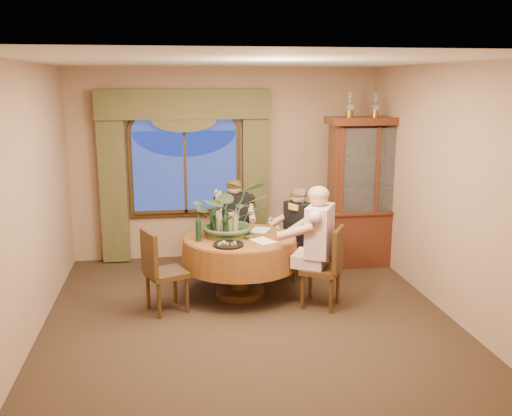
{
  "coord_description": "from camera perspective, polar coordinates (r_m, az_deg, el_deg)",
  "views": [
    {
      "loc": [
        -0.83,
        -5.85,
        2.61
      ],
      "look_at": [
        0.19,
        0.8,
        1.1
      ],
      "focal_mm": 40.0,
      "sensor_mm": 36.0,
      "label": 1
    }
  ],
  "objects": [
    {
      "name": "oil_lamp_right",
      "position": [
        8.25,
        14.27,
        10.03
      ],
      "size": [
        0.11,
        0.11,
        0.34
      ],
      "primitive_type": null,
      "color": "#A5722D",
      "rests_on": "china_cabinet"
    },
    {
      "name": "drapery_left",
      "position": [
        8.39,
        -14.11,
        2.46
      ],
      "size": [
        0.38,
        0.14,
        2.32
      ],
      "primitive_type": "cube",
      "color": "#444125",
      "rests_on": "floor"
    },
    {
      "name": "ceiling",
      "position": [
        5.91,
        -0.7,
        14.5
      ],
      "size": [
        5.0,
        5.0,
        0.0
      ],
      "primitive_type": "plane",
      "rotation": [
        3.14,
        0.0,
        0.0
      ],
      "color": "white",
      "rests_on": "wall_back"
    },
    {
      "name": "cheese_platter",
      "position": [
        6.57,
        -2.77,
        -3.7
      ],
      "size": [
        0.35,
        0.35,
        0.02
      ],
      "primitive_type": "cylinder",
      "color": "black",
      "rests_on": "dining_table"
    },
    {
      "name": "oil_lamp_center",
      "position": [
        8.11,
        11.85,
        10.11
      ],
      "size": [
        0.11,
        0.11,
        0.34
      ],
      "primitive_type": null,
      "color": "#A5722D",
      "rests_on": "china_cabinet"
    },
    {
      "name": "wine_glass_person_back",
      "position": [
        7.39,
        -1.92,
        -1.2
      ],
      "size": [
        0.07,
        0.07,
        0.18
      ],
      "primitive_type": null,
      "color": "silver",
      "rests_on": "dining_table"
    },
    {
      "name": "chair_back",
      "position": [
        7.97,
        -1.55,
        -2.85
      ],
      "size": [
        0.47,
        0.47,
        0.96
      ],
      "primitive_type": "cube",
      "rotation": [
        0.0,
        0.0,
        -3.28
      ],
      "color": "black",
      "rests_on": "floor"
    },
    {
      "name": "wine_bottle_1",
      "position": [
        7.06,
        -4.31,
        -1.27
      ],
      "size": [
        0.07,
        0.07,
        0.33
      ],
      "primitive_type": "cylinder",
      "color": "black",
      "rests_on": "dining_table"
    },
    {
      "name": "olive_bowl",
      "position": [
        6.88,
        -0.85,
        -2.82
      ],
      "size": [
        0.16,
        0.16,
        0.05
      ],
      "primitive_type": "imported",
      "color": "#495628",
      "rests_on": "dining_table"
    },
    {
      "name": "window",
      "position": [
        8.38,
        -7.09,
        3.57
      ],
      "size": [
        1.62,
        0.1,
        1.32
      ],
      "primitive_type": null,
      "color": "navy",
      "rests_on": "wall_back"
    },
    {
      "name": "wine_bottle_2",
      "position": [
        6.81,
        -3.06,
        -1.78
      ],
      "size": [
        0.07,
        0.07,
        0.33
      ],
      "primitive_type": "cylinder",
      "color": "black",
      "rests_on": "dining_table"
    },
    {
      "name": "stoneware_vase",
      "position": [
        6.99,
        -2.33,
        -1.58
      ],
      "size": [
        0.15,
        0.15,
        0.28
      ],
      "primitive_type": null,
      "color": "#998861",
      "rests_on": "dining_table"
    },
    {
      "name": "wall_back",
      "position": [
        8.48,
        -3.06,
        4.44
      ],
      "size": [
        4.5,
        0.0,
        4.5
      ],
      "primitive_type": "plane",
      "rotation": [
        1.57,
        0.0,
        0.0
      ],
      "color": "#9A7459",
      "rests_on": "ground"
    },
    {
      "name": "swag_valance",
      "position": [
        8.21,
        -7.26,
        10.26
      ],
      "size": [
        2.45,
        0.16,
        0.42
      ],
      "primitive_type": null,
      "color": "#444125",
      "rests_on": "wall_back"
    },
    {
      "name": "wine_glass_person_scarf",
      "position": [
        7.21,
        1.48,
        -1.56
      ],
      "size": [
        0.07,
        0.07,
        0.18
      ],
      "primitive_type": null,
      "color": "silver",
      "rests_on": "dining_table"
    },
    {
      "name": "centerpiece_plant",
      "position": [
        6.9,
        -2.59,
        2.17
      ],
      "size": [
        0.94,
        1.04,
        0.81
      ],
      "primitive_type": "imported",
      "color": "#425B37",
      "rests_on": "dining_table"
    },
    {
      "name": "tasting_paper_1",
      "position": [
        7.23,
        0.41,
        -2.21
      ],
      "size": [
        0.32,
        0.36,
        0.0
      ],
      "primitive_type": "cube",
      "rotation": [
        0.0,
        0.0,
        -0.45
      ],
      "color": "white",
      "rests_on": "dining_table"
    },
    {
      "name": "tasting_paper_0",
      "position": [
        6.75,
        0.71,
        -3.3
      ],
      "size": [
        0.32,
        0.36,
        0.0
      ],
      "primitive_type": "cube",
      "rotation": [
        0.0,
        0.0,
        0.45
      ],
      "color": "white",
      "rests_on": "dining_table"
    },
    {
      "name": "wine_bottle_0",
      "position": [
        6.9,
        -3.66,
        -1.58
      ],
      "size": [
        0.07,
        0.07,
        0.33
      ],
      "primitive_type": "cylinder",
      "color": "tan",
      "rests_on": "dining_table"
    },
    {
      "name": "drapery_right",
      "position": [
        8.45,
        -0.05,
        2.91
      ],
      "size": [
        0.38,
        0.14,
        2.32
      ],
      "primitive_type": "cube",
      "color": "#444125",
      "rests_on": "floor"
    },
    {
      "name": "chair_right",
      "position": [
        6.72,
        6.51,
        -5.91
      ],
      "size": [
        0.57,
        0.57,
        0.96
      ],
      "primitive_type": "cube",
      "rotation": [
        0.0,
        0.0,
        1.05
      ],
      "color": "black",
      "rests_on": "floor"
    },
    {
      "name": "floor",
      "position": [
        6.46,
        -0.64,
        -11.19
      ],
      "size": [
        5.0,
        5.0,
        0.0
      ],
      "primitive_type": "plane",
      "color": "black",
      "rests_on": "ground"
    },
    {
      "name": "dining_table",
      "position": [
        7.06,
        -1.61,
        -5.81
      ],
      "size": [
        1.75,
        1.75,
        0.75
      ],
      "primitive_type": "cylinder",
      "rotation": [
        0.0,
        0.0,
        -0.23
      ],
      "color": "maroon",
      "rests_on": "floor"
    },
    {
      "name": "arched_transom",
      "position": [
        8.3,
        -7.24,
        8.9
      ],
      "size": [
        1.6,
        0.06,
        0.44
      ],
      "primitive_type": null,
      "color": "navy",
      "rests_on": "wall_back"
    },
    {
      "name": "china_cabinet",
      "position": [
        8.25,
        11.47,
        1.57
      ],
      "size": [
        1.31,
        0.52,
        2.12
      ],
      "primitive_type": "cube",
      "color": "#3D170D",
      "rests_on": "floor"
    },
    {
      "name": "person_scarf",
      "position": [
        7.57,
        4.33,
        -2.59
      ],
      "size": [
        0.57,
        0.59,
        1.25
      ],
      "primitive_type": null,
      "rotation": [
        0.0,
        0.0,
        -4.21
      ],
      "color": "black",
      "rests_on": "floor"
    },
    {
      "name": "oil_lamp_left",
      "position": [
        7.99,
        9.35,
        10.18
      ],
      "size": [
        0.11,
        0.11,
        0.34
      ],
      "primitive_type": null,
      "color": "#A5722D",
      "rests_on": "china_cabinet"
    },
    {
      "name": "wine_bottle_3",
      "position": [
        6.75,
        -5.78,
        -1.96
      ],
      "size": [
        0.07,
        0.07,
        0.33
      ],
      "primitive_type": "cylinder",
      "color": "black",
      "rests_on": "dining_table"
    },
    {
      "name": "wall_right",
      "position": [
        6.72,
        18.7,
        1.61
      ],
      "size": [
        0.0,
        5.0,
        5.0
      ],
      "primitive_type": "plane",
      "rotation": [
        1.57,
        0.0,
        -1.57
      ],
      "color": "#9A7459",
      "rests_on": "ground"
    },
    {
      "name": "person_pink",
      "position": [
        6.68,
        6.34,
        -3.86
      ],
      "size": [
        0.66,
        0.68,
        1.44
      ],
      "primitive_type": null,
      "rotation": [
        0.0,
        0.0,
        1.08
      ],
      "color": "beige",
      "rests_on": "floor"
    },
    {
      "name": "person_back",
      "position": [
        7.95,
        -2.17,
        -1.66
      ],
      "size": [
        0.48,
        0.45,
        1.29
      ],
      "primitive_type": null,
      "rotation": [
        0.0,
        0.0,
        -3.19
      ],
      "color": "black",
      "rests_on": "floor"
    },
    {
      "name": "wine_glass_person_pink",
      "position": [
        6.77,
        2.19,
        -2.5
      ],
      "size": [
        0.07,
        0.07,
        0.18
      ],
      "primitive_type": null,
      "color": "silver",
      "rests_on": "dining_table"
    },
    {
      "name": "chair_back_right",
      "position": [
        7.72,
        3.79,
        -3.39
      ],
      "size": [
        0.59,
        0.59,
        0.96
      ],
      "primitive_type": "cube",
      "rotation": [
        0.0,
        0.0,
        -4.08
      ],
      "color": "black",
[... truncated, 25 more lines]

